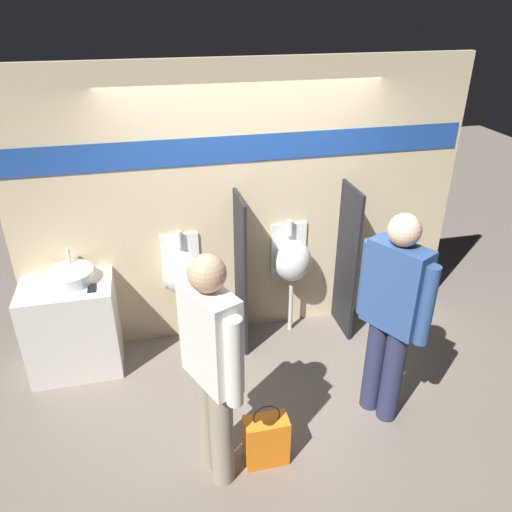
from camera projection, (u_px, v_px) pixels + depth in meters
name	position (u px, v px, depth m)	size (l,w,h in m)	color
ground_plane	(260.00, 359.00, 4.87)	(16.00, 16.00, 0.00)	#70665B
display_wall	(246.00, 207.00, 4.75)	(4.29, 0.07, 2.70)	beige
sink_counter	(73.00, 327.00, 4.57)	(0.80, 0.55, 0.90)	silver
sink_basin	(70.00, 276.00, 4.39)	(0.42, 0.42, 0.25)	silver
cell_phone	(92.00, 288.00, 4.31)	(0.07, 0.14, 0.01)	black
divider_near_counter	(241.00, 274.00, 4.76)	(0.03, 0.49, 1.57)	black
divider_mid	(347.00, 262.00, 4.97)	(0.03, 0.49, 1.57)	black
urinal_near_counter	(183.00, 273.00, 4.72)	(0.38, 0.31, 1.21)	silver
urinal_far	(292.00, 260.00, 4.93)	(0.38, 0.31, 1.21)	silver
toilet	(392.00, 298.00, 5.27)	(0.36, 0.52, 0.85)	silver
person_in_vest	(392.00, 312.00, 3.81)	(0.40, 0.57, 1.82)	#282D4C
person_with_lanyard	(212.00, 365.00, 3.28)	(0.37, 0.59, 1.81)	gray
shopping_bag	(266.00, 440.00, 3.73)	(0.33, 0.18, 0.55)	orange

